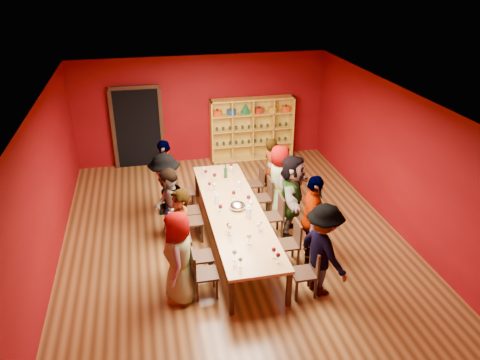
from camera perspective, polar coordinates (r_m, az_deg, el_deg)
name	(u,v)px	position (r m, az deg, el deg)	size (l,w,h in m)	color
room_shell	(234,175)	(9.13, -0.75, 0.55)	(7.10, 9.10, 3.04)	#523015
tasting_table	(234,211)	(9.49, -0.73, -3.84)	(1.10, 4.50, 0.75)	#AC7D48
doorway	(138,127)	(13.24, -12.35, 6.28)	(1.40, 0.17, 2.30)	black
shelving_unit	(252,126)	(13.52, 1.43, 6.65)	(2.40, 0.40, 1.80)	gold
chair_person_left_0	(201,271)	(8.17, -4.83, -11.05)	(0.42, 0.42, 0.89)	black
person_left_0	(179,258)	(7.95, -7.47, -9.35)	(0.82, 0.45, 1.67)	#141A37
chair_person_left_1	(197,254)	(8.60, -5.32, -8.99)	(0.42, 0.42, 0.89)	black
person_left_1	(180,236)	(8.36, -7.28, -6.85)	(0.66, 0.48, 1.81)	#6197C8
chair_person_left_2	(188,219)	(9.69, -6.30, -4.73)	(0.42, 0.42, 0.89)	black
person_left_2	(170,207)	(9.51, -8.58, -3.28)	(0.79, 0.44, 1.63)	#121633
chair_person_left_3	(186,208)	(10.08, -6.59, -3.47)	(0.42, 0.42, 0.89)	black
person_left_3	(166,194)	(9.88, -9.01, -1.69)	(1.15, 0.47, 1.78)	#535459
chair_person_left_4	(182,190)	(10.88, -7.11, -1.21)	(0.42, 0.42, 0.89)	black
person_left_4	(166,176)	(10.70, -9.04, 0.44)	(1.02, 0.47, 1.75)	#515156
chair_person_right_0	(308,269)	(8.27, 8.30, -10.74)	(0.42, 0.42, 0.89)	black
person_right_0	(323,250)	(8.15, 10.10, -8.41)	(1.11, 0.46, 1.72)	#597FB7
chair_person_right_1	(292,241)	(8.98, 6.31, -7.39)	(0.42, 0.42, 0.89)	black
person_right_1	(313,220)	(8.89, 8.85, -4.85)	(1.06, 0.48, 1.81)	#48484C
chair_person_right_2	(276,214)	(9.85, 4.41, -4.11)	(0.42, 0.42, 0.89)	black
person_right_2	(292,195)	(9.75, 6.35, -1.87)	(1.66, 0.48, 1.79)	#151C3B
chair_person_right_3	(265,195)	(10.58, 3.11, -1.86)	(0.42, 0.42, 0.89)	black
person_right_3	(279,180)	(10.51, 4.83, -0.06)	(0.81, 0.44, 1.67)	#141E39
chair_person_right_4	(257,181)	(11.23, 2.11, -0.13)	(0.42, 0.42, 0.89)	black
person_right_4	(272,169)	(11.20, 3.87, 1.33)	(0.57, 0.41, 1.55)	silver
wine_glass_0	(228,225)	(8.65, -1.41, -5.54)	(0.08, 0.08, 0.19)	white
wine_glass_1	(220,204)	(9.39, -2.45, -2.98)	(0.07, 0.07, 0.18)	white
wine_glass_2	(230,227)	(8.56, -1.23, -5.73)	(0.09, 0.09, 0.22)	white
wine_glass_3	(240,260)	(7.75, 0.05, -9.68)	(0.07, 0.07, 0.18)	white
wine_glass_4	(249,198)	(9.58, 1.04, -2.15)	(0.09, 0.09, 0.21)	white
wine_glass_5	(231,165)	(11.13, -1.09, 1.86)	(0.08, 0.08, 0.19)	white
wine_glass_6	(221,207)	(9.24, -2.39, -3.31)	(0.08, 0.08, 0.21)	white
wine_glass_7	(209,184)	(10.22, -3.74, -0.49)	(0.07, 0.07, 0.18)	white
wine_glass_8	(274,250)	(7.99, 4.14, -8.52)	(0.08, 0.08, 0.19)	white
wine_glass_9	(214,185)	(10.08, -3.15, -0.67)	(0.09, 0.09, 0.22)	white
wine_glass_10	(231,168)	(10.96, -1.09, 1.43)	(0.07, 0.07, 0.18)	white
wine_glass_11	(258,225)	(8.66, 2.26, -5.52)	(0.08, 0.08, 0.19)	white
wine_glass_12	(234,252)	(7.90, -0.68, -8.82)	(0.08, 0.08, 0.20)	white
wine_glass_13	(234,193)	(9.76, -0.78, -1.60)	(0.09, 0.09, 0.22)	white
wine_glass_14	(206,172)	(10.81, -4.21, 1.01)	(0.07, 0.07, 0.18)	white
wine_glass_15	(249,236)	(8.29, 1.11, -6.89)	(0.09, 0.09, 0.22)	white
wine_glass_16	(215,175)	(10.56, -3.11, 0.57)	(0.09, 0.09, 0.22)	white
wine_glass_17	(278,255)	(7.86, 4.67, -9.15)	(0.08, 0.08, 0.19)	white
wine_glass_18	(239,183)	(10.20, -0.11, -0.38)	(0.08, 0.08, 0.20)	white
wine_glass_19	(204,169)	(10.94, -4.46, 1.30)	(0.07, 0.07, 0.18)	white
wine_glass_20	(260,223)	(8.72, 2.43, -5.26)	(0.08, 0.08, 0.20)	white
wine_glass_21	(251,203)	(9.37, 1.33, -2.83)	(0.09, 0.09, 0.21)	white
spittoon_bowl	(238,206)	(9.43, -0.30, -3.18)	(0.33, 0.33, 0.18)	silver
carafe_a	(217,199)	(9.64, -2.84, -2.33)	(0.09, 0.09, 0.23)	white
carafe_b	(249,213)	(9.09, 1.06, -4.02)	(0.13, 0.13, 0.27)	white
wine_bottle	(226,173)	(10.75, -1.77, 0.90)	(0.10, 0.10, 0.33)	#123316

